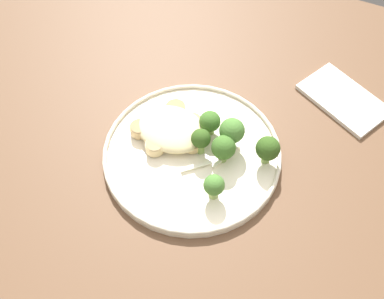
{
  "coord_description": "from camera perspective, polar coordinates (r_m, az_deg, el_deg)",
  "views": [
    {
      "loc": [
        0.16,
        -0.39,
        1.38
      ],
      "look_at": [
        -0.02,
        -0.01,
        0.76
      ],
      "focal_mm": 43.65,
      "sensor_mm": 36.0,
      "label": 1
    }
  ],
  "objects": [
    {
      "name": "ground",
      "position": [
        1.44,
        0.83,
        -17.21
      ],
      "size": [
        6.0,
        6.0,
        0.0
      ],
      "primitive_type": "plane",
      "color": "#2D2B28"
    },
    {
      "name": "wooden_dining_table",
      "position": [
        0.83,
        1.38,
        -3.84
      ],
      "size": [
        1.4,
        1.0,
        0.74
      ],
      "color": "brown",
      "rests_on": "ground"
    },
    {
      "name": "dinner_plate",
      "position": [
        0.76,
        -0.0,
        -0.49
      ],
      "size": [
        0.29,
        0.29,
        0.02
      ],
      "color": "beige",
      "rests_on": "wooden_dining_table"
    },
    {
      "name": "noodle_bed",
      "position": [
        0.77,
        -2.55,
        2.53
      ],
      "size": [
        0.12,
        0.09,
        0.03
      ],
      "color": "beige",
      "rests_on": "dinner_plate"
    },
    {
      "name": "seared_scallop_left_edge",
      "position": [
        0.76,
        0.2,
        0.81
      ],
      "size": [
        0.03,
        0.03,
        0.01
      ],
      "color": "#DBB77A",
      "rests_on": "dinner_plate"
    },
    {
      "name": "seared_scallop_rear_pale",
      "position": [
        0.8,
        -2.03,
        5.01
      ],
      "size": [
        0.04,
        0.04,
        0.01
      ],
      "color": "#DBB77A",
      "rests_on": "dinner_plate"
    },
    {
      "name": "seared_scallop_right_edge",
      "position": [
        0.77,
        -3.17,
        2.3
      ],
      "size": [
        0.03,
        0.03,
        0.01
      ],
      "color": "#E5C689",
      "rests_on": "dinner_plate"
    },
    {
      "name": "seared_scallop_tilted_round",
      "position": [
        0.78,
        -0.01,
        3.31
      ],
      "size": [
        0.03,
        0.03,
        0.02
      ],
      "color": "#E5C689",
      "rests_on": "dinner_plate"
    },
    {
      "name": "seared_scallop_on_noodles",
      "position": [
        0.75,
        -4.57,
        0.37
      ],
      "size": [
        0.03,
        0.03,
        0.02
      ],
      "color": "#E5C689",
      "rests_on": "dinner_plate"
    },
    {
      "name": "seared_scallop_front_small",
      "position": [
        0.78,
        -6.45,
        2.52
      ],
      "size": [
        0.03,
        0.03,
        0.02
      ],
      "color": "#DBB77A",
      "rests_on": "dinner_plate"
    },
    {
      "name": "seared_scallop_half_hidden",
      "position": [
        0.78,
        -1.69,
        2.86
      ],
      "size": [
        0.03,
        0.03,
        0.02
      ],
      "color": "#E5C689",
      "rests_on": "dinner_plate"
    },
    {
      "name": "broccoli_floret_center_pile",
      "position": [
        0.73,
        1.11,
        1.29
      ],
      "size": [
        0.03,
        0.03,
        0.05
      ],
      "color": "#7A994C",
      "rests_on": "dinner_plate"
    },
    {
      "name": "broccoli_floret_beside_noodles",
      "position": [
        0.76,
        2.2,
        3.38
      ],
      "size": [
        0.04,
        0.04,
        0.05
      ],
      "color": "#7A994C",
      "rests_on": "dinner_plate"
    },
    {
      "name": "broccoli_floret_split_head",
      "position": [
        0.72,
        3.77,
        -0.01
      ],
      "size": [
        0.04,
        0.04,
        0.05
      ],
      "color": "#7A994C",
      "rests_on": "dinner_plate"
    },
    {
      "name": "broccoli_floret_right_tilted",
      "position": [
        0.74,
        4.9,
        2.22
      ],
      "size": [
        0.04,
        0.04,
        0.06
      ],
      "color": "#89A356",
      "rests_on": "dinner_plate"
    },
    {
      "name": "broccoli_floret_left_leaning",
      "position": [
        0.69,
        2.71,
        -4.46
      ],
      "size": [
        0.03,
        0.03,
        0.05
      ],
      "color": "#89A356",
      "rests_on": "dinner_plate"
    },
    {
      "name": "broccoli_floret_tall_stalk",
      "position": [
        0.73,
        9.24,
        0.07
      ],
      "size": [
        0.04,
        0.04,
        0.05
      ],
      "color": "#7A994C",
      "rests_on": "dinner_plate"
    },
    {
      "name": "onion_sliver_curled_piece",
      "position": [
        0.75,
        3.94,
        -1.01
      ],
      "size": [
        0.03,
        0.05,
        0.0
      ],
      "primitive_type": "cube",
      "rotation": [
        0.0,
        0.0,
        1.14
      ],
      "color": "silver",
      "rests_on": "dinner_plate"
    },
    {
      "name": "onion_sliver_long_sliver",
      "position": [
        0.76,
        4.22,
        0.37
      ],
      "size": [
        0.04,
        0.02,
        0.0
      ],
      "primitive_type": "cube",
      "rotation": [
        0.0,
        0.0,
        0.42
      ],
      "color": "silver",
      "rests_on": "dinner_plate"
    },
    {
      "name": "onion_sliver_short_strip",
      "position": [
        0.74,
        0.28,
        -2.01
      ],
      "size": [
        0.04,
        0.04,
        0.0
      ],
      "primitive_type": "cube",
      "rotation": [
        0.0,
        0.0,
        0.74
      ],
      "color": "silver",
      "rests_on": "dinner_plate"
    },
    {
      "name": "folded_napkin",
      "position": [
        0.88,
        18.03,
        5.87
      ],
      "size": [
        0.17,
        0.15,
        0.01
      ],
      "primitive_type": "cube",
      "rotation": [
        0.0,
        0.0,
        -0.47
      ],
      "color": "silver",
      "rests_on": "wooden_dining_table"
    }
  ]
}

